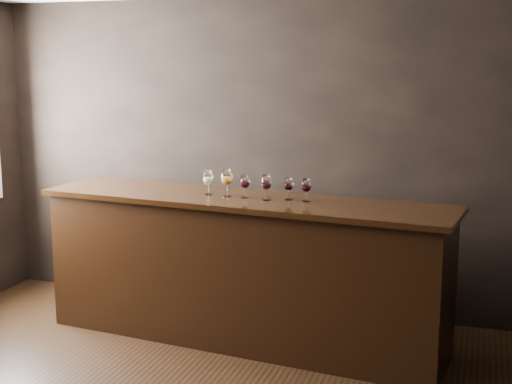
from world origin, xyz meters
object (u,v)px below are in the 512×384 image
(back_bar_shelf, at_px, (184,257))
(glass_red_a, at_px, (245,183))
(glass_amber, at_px, (227,178))
(glass_red_d, at_px, (306,186))
(glass_white, at_px, (208,178))
(glass_red_b, at_px, (266,183))
(bar_counter, at_px, (243,272))
(glass_red_c, at_px, (289,185))

(back_bar_shelf, bearing_deg, glass_red_a, -37.90)
(glass_amber, distance_m, glass_red_d, 0.65)
(glass_red_a, xyz_separation_m, glass_red_d, (0.50, -0.01, 0.00))
(glass_white, relative_size, glass_red_a, 1.09)
(glass_red_b, bearing_deg, glass_red_a, 167.73)
(bar_counter, distance_m, glass_red_d, 0.90)
(glass_red_d, bearing_deg, bar_counter, 179.84)
(back_bar_shelf, xyz_separation_m, glass_red_a, (0.81, -0.63, 0.85))
(bar_counter, relative_size, glass_red_d, 18.06)
(glass_white, bearing_deg, glass_red_a, -5.59)
(back_bar_shelf, distance_m, glass_red_a, 1.33)
(bar_counter, xyz_separation_m, glass_red_a, (0.02, 0.00, 0.73))
(glass_red_a, xyz_separation_m, glass_red_b, (0.19, -0.04, 0.01))
(glass_amber, xyz_separation_m, glass_red_d, (0.65, -0.01, -0.03))
(glass_amber, height_order, glass_red_a, glass_amber)
(bar_counter, bearing_deg, glass_red_a, 19.18)
(bar_counter, distance_m, glass_red_a, 0.73)
(glass_red_b, bearing_deg, glass_amber, 172.05)
(glass_white, xyz_separation_m, glass_red_a, (0.32, -0.03, -0.01))
(back_bar_shelf, bearing_deg, glass_red_b, -33.91)
(bar_counter, distance_m, glass_white, 0.81)
(glass_amber, bearing_deg, back_bar_shelf, 136.44)
(glass_amber, xyz_separation_m, glass_red_a, (0.15, -0.01, -0.03))
(glass_red_a, height_order, glass_red_d, glass_red_d)
(glass_white, relative_size, glass_red_c, 1.12)
(bar_counter, bearing_deg, back_bar_shelf, 147.87)
(bar_counter, bearing_deg, glass_red_d, 6.39)
(glass_amber, bearing_deg, glass_red_d, -1.06)
(glass_white, bearing_deg, glass_red_d, -2.58)
(glass_white, xyz_separation_m, glass_red_c, (0.67, -0.00, -0.01))
(glass_white, distance_m, glass_red_b, 0.52)
(bar_counter, height_order, glass_red_a, glass_red_a)
(glass_red_a, distance_m, glass_red_b, 0.19)
(glass_red_c, bearing_deg, glass_red_a, -175.18)
(glass_red_a, bearing_deg, bar_counter, -167.37)
(glass_amber, relative_size, glass_red_a, 1.22)
(back_bar_shelf, distance_m, glass_red_d, 1.69)
(glass_white, xyz_separation_m, glass_red_d, (0.82, -0.04, -0.01))
(back_bar_shelf, bearing_deg, glass_red_d, -25.93)
(glass_red_a, distance_m, glass_red_c, 0.35)
(glass_red_a, bearing_deg, glass_red_d, -0.61)
(glass_white, height_order, glass_amber, glass_amber)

